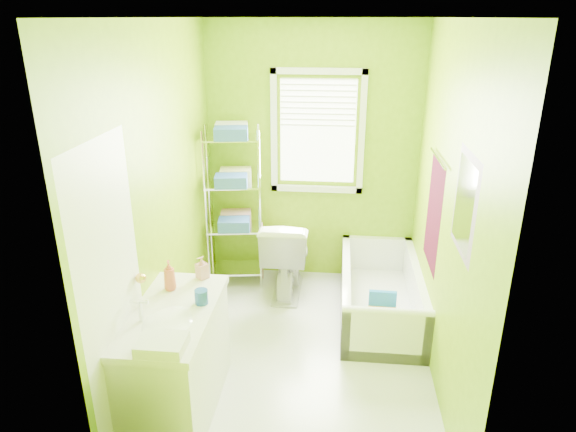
# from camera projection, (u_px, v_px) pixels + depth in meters

# --- Properties ---
(ground) EXTENTS (2.90, 2.90, 0.00)m
(ground) POSITION_uv_depth(u_px,v_px,m) (299.00, 353.00, 4.26)
(ground) COLOR silver
(ground) RESTS_ON ground
(room_envelope) EXTENTS (2.14, 2.94, 2.62)m
(room_envelope) POSITION_uv_depth(u_px,v_px,m) (301.00, 174.00, 3.70)
(room_envelope) COLOR #729C07
(room_envelope) RESTS_ON ground
(window) EXTENTS (0.92, 0.05, 1.22)m
(window) POSITION_uv_depth(u_px,v_px,m) (318.00, 126.00, 4.99)
(window) COLOR white
(window) RESTS_ON ground
(door) EXTENTS (0.09, 0.80, 2.00)m
(door) POSITION_uv_depth(u_px,v_px,m) (114.00, 304.00, 3.07)
(door) COLOR white
(door) RESTS_ON ground
(right_wall_decor) EXTENTS (0.04, 1.48, 1.17)m
(right_wall_decor) POSITION_uv_depth(u_px,v_px,m) (445.00, 209.00, 3.66)
(right_wall_decor) COLOR #410719
(right_wall_decor) RESTS_ON ground
(bathtub) EXTENTS (0.71, 1.52, 0.49)m
(bathtub) POSITION_uv_depth(u_px,v_px,m) (380.00, 300.00, 4.75)
(bathtub) COLOR white
(bathtub) RESTS_ON ground
(toilet) EXTENTS (0.46, 0.80, 0.81)m
(toilet) POSITION_uv_depth(u_px,v_px,m) (286.00, 255.00, 5.07)
(toilet) COLOR white
(toilet) RESTS_ON ground
(vanity) EXTENTS (0.54, 1.06, 1.02)m
(vanity) POSITION_uv_depth(u_px,v_px,m) (176.00, 358.00, 3.51)
(vanity) COLOR silver
(vanity) RESTS_ON ground
(wire_shelf_unit) EXTENTS (0.60, 0.48, 1.65)m
(wire_shelf_unit) POSITION_uv_depth(u_px,v_px,m) (235.00, 190.00, 5.06)
(wire_shelf_unit) COLOR silver
(wire_shelf_unit) RESTS_ON ground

